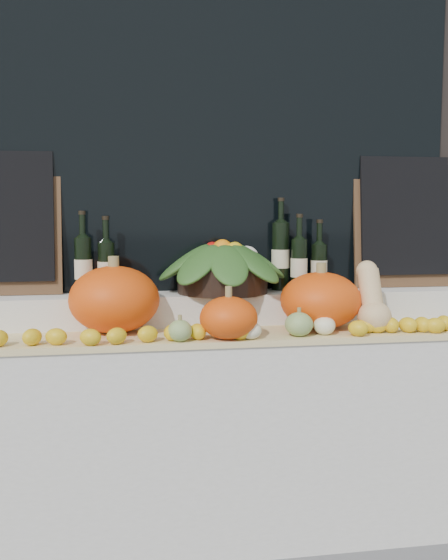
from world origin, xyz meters
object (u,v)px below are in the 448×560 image
at_px(pumpkin_right, 321,300).
at_px(produce_bowl, 222,266).
at_px(pumpkin_left, 114,299).
at_px(butternut_squash, 372,301).
at_px(wine_bottle_tall, 281,255).

relative_size(pumpkin_right, produce_bowl, 0.56).
bearing_deg(pumpkin_left, produce_bowl, 18.27).
bearing_deg(produce_bowl, pumpkin_right, -27.60).
xyz_separation_m(pumpkin_left, pumpkin_right, (0.86, -0.05, -0.02)).
height_order(butternut_squash, wine_bottle_tall, wine_bottle_tall).
bearing_deg(wine_bottle_tall, butternut_squash, -48.23).
bearing_deg(pumpkin_right, wine_bottle_tall, 112.82).
height_order(pumpkin_left, butternut_squash, butternut_squash).
relative_size(butternut_squash, produce_bowl, 0.47).
height_order(pumpkin_left, wine_bottle_tall, wine_bottle_tall).
distance_m(produce_bowl, wine_bottle_tall, 0.29).
distance_m(butternut_squash, produce_bowl, 0.66).
xyz_separation_m(pumpkin_left, butternut_squash, (1.06, -0.13, -0.01)).
xyz_separation_m(pumpkin_left, produce_bowl, (0.47, 0.16, 0.12)).
distance_m(pumpkin_left, butternut_squash, 1.07).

